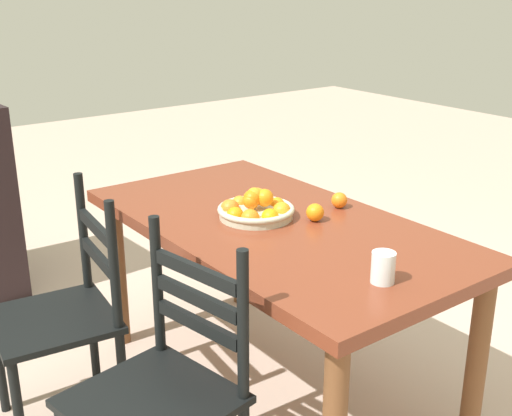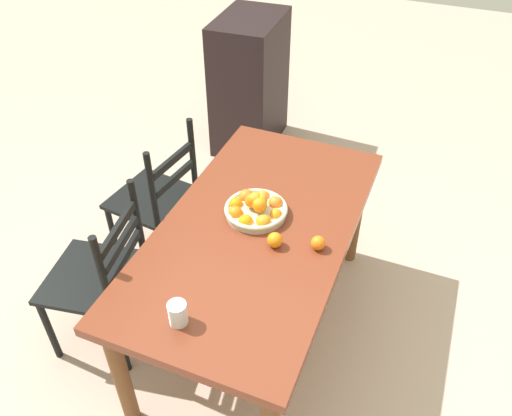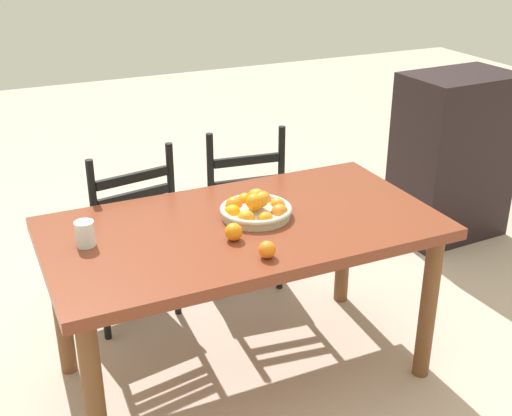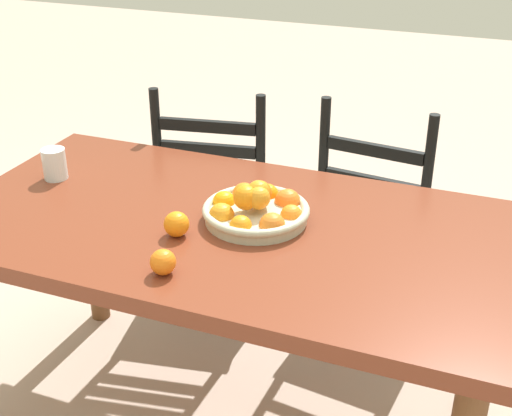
{
  "view_description": "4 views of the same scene",
  "coord_description": "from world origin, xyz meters",
  "views": [
    {
      "loc": [
        -1.9,
        1.52,
        1.67
      ],
      "look_at": [
        0.08,
        0.04,
        0.81
      ],
      "focal_mm": 45.97,
      "sensor_mm": 36.0,
      "label": 1
    },
    {
      "loc": [
        -1.7,
        -0.69,
        2.41
      ],
      "look_at": [
        0.08,
        0.04,
        0.81
      ],
      "focal_mm": 36.19,
      "sensor_mm": 36.0,
      "label": 2
    },
    {
      "loc": [
        -0.99,
        -2.29,
        1.96
      ],
      "look_at": [
        0.08,
        0.04,
        0.81
      ],
      "focal_mm": 46.46,
      "sensor_mm": 36.0,
      "label": 3
    },
    {
      "loc": [
        0.71,
        -1.6,
        1.71
      ],
      "look_at": [
        0.08,
        0.04,
        0.81
      ],
      "focal_mm": 48.34,
      "sensor_mm": 36.0,
      "label": 4
    }
  ],
  "objects": [
    {
      "name": "drinking_glass",
      "position": [
        -0.64,
        0.07,
        0.82
      ],
      "size": [
        0.08,
        0.08,
        0.1
      ],
      "primitive_type": "cylinder",
      "color": "silver",
      "rests_on": "dining_table"
    },
    {
      "name": "chair_near_window",
      "position": [
        0.31,
        0.77,
        0.45
      ],
      "size": [
        0.49,
        0.49,
        0.95
      ],
      "rotation": [
        0.0,
        0.0,
        3.02
      ],
      "color": "black",
      "rests_on": "ground"
    },
    {
      "name": "orange_loose_0",
      "position": [
        -0.04,
        -0.31,
        0.8
      ],
      "size": [
        0.07,
        0.07,
        0.07
      ],
      "primitive_type": "sphere",
      "color": "orange",
      "rests_on": "dining_table"
    },
    {
      "name": "fruit_bowl",
      "position": [
        0.08,
        0.04,
        0.8
      ],
      "size": [
        0.31,
        0.31,
        0.13
      ],
      "color": "beige",
      "rests_on": "dining_table"
    },
    {
      "name": "dining_table",
      "position": [
        0.0,
        0.0,
        0.67
      ],
      "size": [
        1.64,
        0.87,
        0.77
      ],
      "color": "brown",
      "rests_on": "ground"
    },
    {
      "name": "cabinet",
      "position": [
        1.8,
        0.79,
        0.53
      ],
      "size": [
        0.7,
        0.49,
        1.06
      ],
      "primitive_type": "cube",
      "rotation": [
        0.0,
        0.0,
        0.05
      ],
      "color": "black",
      "rests_on": "ground"
    },
    {
      "name": "ground_plane",
      "position": [
        0.0,
        0.0,
        0.0
      ],
      "size": [
        12.0,
        12.0,
        0.0
      ],
      "primitive_type": "plane",
      "color": "#C1A896"
    },
    {
      "name": "chair_by_cabinet",
      "position": [
        -0.34,
        0.71,
        0.46
      ],
      "size": [
        0.53,
        0.53,
        0.95
      ],
      "rotation": [
        0.0,
        0.0,
        3.32
      ],
      "color": "black",
      "rests_on": "ground"
    },
    {
      "name": "orange_loose_1",
      "position": [
        -0.09,
        -0.13,
        0.8
      ],
      "size": [
        0.07,
        0.07,
        0.07
      ],
      "primitive_type": "sphere",
      "color": "orange",
      "rests_on": "dining_table"
    }
  ]
}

